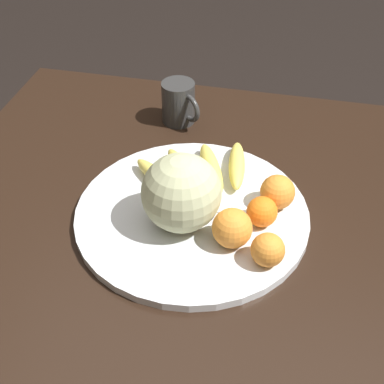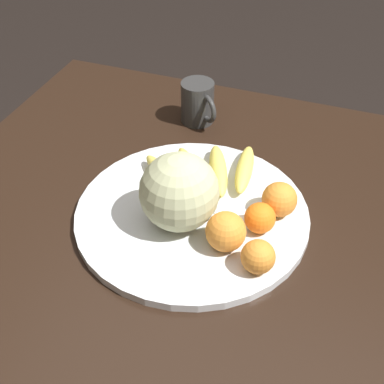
{
  "view_description": "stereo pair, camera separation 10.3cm",
  "coord_description": "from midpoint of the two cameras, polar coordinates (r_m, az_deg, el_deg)",
  "views": [
    {
      "loc": [
        -0.12,
        0.8,
        1.44
      ],
      "look_at": [
        0.05,
        0.04,
        0.77
      ],
      "focal_mm": 50.0,
      "sensor_mm": 36.0,
      "label": 1
    },
    {
      "loc": [
        -0.22,
        0.77,
        1.44
      ],
      "look_at": [
        0.05,
        0.04,
        0.77
      ],
      "focal_mm": 50.0,
      "sensor_mm": 36.0,
      "label": 2
    }
  ],
  "objects": [
    {
      "name": "orange_front_right",
      "position": [
        0.95,
        5.02,
        -6.31
      ],
      "size": [
        0.06,
        0.06,
        0.06
      ],
      "color": "orange",
      "rests_on": "fruit_bowl"
    },
    {
      "name": "melon",
      "position": [
        0.99,
        -4.12,
        -0.21
      ],
      "size": [
        0.15,
        0.15,
        0.15
      ],
      "color": "#B2B789",
      "rests_on": "fruit_bowl"
    },
    {
      "name": "produce_tag",
      "position": [
        1.06,
        2.4,
        -2.27
      ],
      "size": [
        0.1,
        0.05,
        0.0
      ],
      "rotation": [
        0.0,
        0.0,
        -0.14
      ],
      "color": "white",
      "rests_on": "fruit_bowl"
    },
    {
      "name": "fruit_bowl",
      "position": [
        1.07,
        -2.76,
        -2.47
      ],
      "size": [
        0.47,
        0.47,
        0.02
      ],
      "color": "silver",
      "rests_on": "kitchen_table"
    },
    {
      "name": "orange_front_left",
      "position": [
        1.02,
        4.63,
        -2.24
      ],
      "size": [
        0.06,
        0.06,
        0.06
      ],
      "color": "orange",
      "rests_on": "fruit_bowl"
    },
    {
      "name": "banana_bunch",
      "position": [
        1.12,
        -1.83,
        2.05
      ],
      "size": [
        0.25,
        0.23,
        0.04
      ],
      "rotation": [
        0.0,
        0.0,
        5.22
      ],
      "color": "#473819",
      "rests_on": "fruit_bowl"
    },
    {
      "name": "kitchen_table",
      "position": [
        1.16,
        0.38,
        -5.31
      ],
      "size": [
        1.24,
        0.97,
        0.71
      ],
      "color": "black",
      "rests_on": "ground_plane"
    },
    {
      "name": "orange_mid_center",
      "position": [
        1.06,
        6.39,
        -0.11
      ],
      "size": [
        0.07,
        0.07,
        0.07
      ],
      "color": "orange",
      "rests_on": "fruit_bowl"
    },
    {
      "name": "ceramic_mug",
      "position": [
        1.32,
        -3.63,
        9.39
      ],
      "size": [
        0.11,
        0.1,
        0.1
      ],
      "rotation": [
        0.0,
        0.0,
        2.46
      ],
      "color": "#2D2D2D",
      "rests_on": "kitchen_table"
    },
    {
      "name": "orange_back_left",
      "position": [
        0.97,
        1.29,
        -4.01
      ],
      "size": [
        0.07,
        0.07,
        0.07
      ],
      "color": "orange",
      "rests_on": "fruit_bowl"
    }
  ]
}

